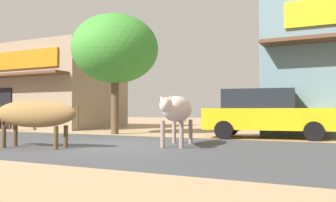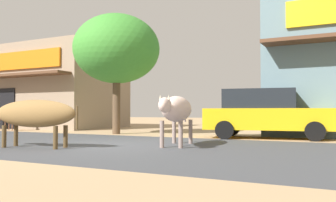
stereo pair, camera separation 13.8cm
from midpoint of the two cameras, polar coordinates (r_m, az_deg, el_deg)
ground at (r=9.80m, az=-9.83°, el=-6.91°), size 80.00×80.00×0.00m
asphalt_road at (r=9.80m, az=-9.83°, el=-6.90°), size 72.00×6.65×0.00m
storefront_left_cafe at (r=21.71m, az=-19.30°, el=1.97°), size 8.28×5.64×4.47m
roadside_tree at (r=14.66m, az=-8.67°, el=8.14°), size 3.45×3.45×4.79m
parked_hatchback_car at (r=12.55m, az=14.80°, el=-1.87°), size 4.42×2.49×1.64m
cow_near_brown at (r=9.55m, az=-21.11°, el=-1.92°), size 2.85×1.01×1.19m
cow_far_dark at (r=9.41m, az=0.99°, el=-1.38°), size 1.09×2.55×1.30m
cafe_chair_by_doorway at (r=18.43m, az=-24.08°, el=-2.72°), size 0.57×0.57×0.92m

